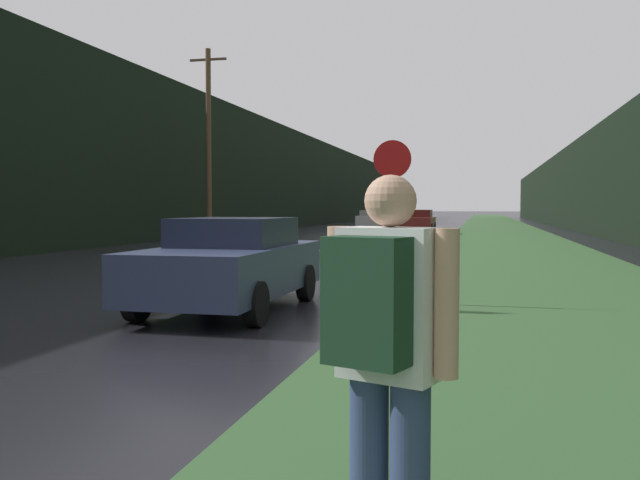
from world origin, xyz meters
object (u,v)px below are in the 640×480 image
Objects in this scene: hitchhiker_with_backpack at (386,353)px; delivery_truck at (400,206)px; car_oncoming at (372,219)px; car_passing_far at (418,222)px; stop_sign at (392,205)px; car_passing_near at (231,263)px.

delivery_truck is (-7.77, 65.81, 0.79)m from hitchhiker_with_backpack.
car_oncoming is at bearing 118.56° from hitchhiker_with_backpack.
car_oncoming is (-4.25, 8.62, -0.03)m from car_passing_far.
stop_sign is 30.78m from car_passing_far.
stop_sign is at bearing -80.36° from car_oncoming.
stop_sign reaches higher than hitchhiker_with_backpack.
hitchhiker_with_backpack is 0.41× the size of car_passing_near.
stop_sign is 0.64× the size of car_passing_near.
car_passing_near is at bearing -84.02° from car_oncoming.
car_passing_far is (-0.00, 31.94, 0.02)m from car_passing_near.
delivery_truck is (-4.25, 58.49, 1.06)m from car_passing_near.
car_oncoming is at bearing 99.64° from stop_sign.
hitchhiker_with_backpack is 66.27m from delivery_truck.
hitchhiker_with_backpack is at bearing -80.78° from car_oncoming.
stop_sign is 1.56× the size of hitchhiker_with_backpack.
stop_sign is 0.35× the size of delivery_truck.
hitchhiker_with_backpack reaches higher than car_passing_far.
hitchhiker_with_backpack is at bearing 115.72° from car_passing_near.
car_passing_near is (-3.52, 7.31, -0.27)m from hitchhiker_with_backpack.
hitchhiker_with_backpack is 0.40× the size of car_oncoming.
car_passing_near is 58.66m from delivery_truck.
hitchhiker_with_backpack reaches higher than car_passing_near.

